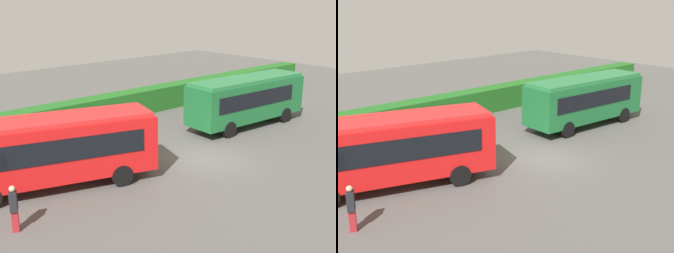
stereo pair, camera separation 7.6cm
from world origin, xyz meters
The scene contains 6 objects.
ground_plane centered at (0.00, 0.00, 0.00)m, with size 64.00×64.00×0.00m, color #514F4C.
bus_red centered at (-7.71, 2.20, 1.87)m, with size 9.37×5.00×3.25m.
bus_green centered at (6.31, 2.57, 1.83)m, with size 8.84×2.98×3.19m.
person_left centered at (-10.64, -0.29, 0.96)m, with size 0.43×0.50×1.81m.
person_center centered at (-5.12, 5.34, 0.89)m, with size 0.47×0.47×1.70m.
hedge_row centered at (0.00, 9.68, 0.85)m, with size 44.00×1.46×1.70m, color #1F5F1C.
Camera 1 is at (-16.27, -14.85, 8.46)m, focal length 47.68 mm.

